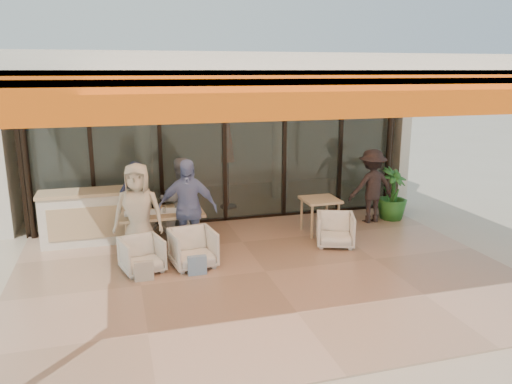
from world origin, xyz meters
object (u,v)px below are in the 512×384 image
host_counter (91,217)px  chair_near_right (193,247)px  dining_table (161,214)px  diner_navy (136,204)px  side_table (320,204)px  chair_near_left (142,253)px  potted_palm (393,194)px  standing_woman (372,186)px  chair_far_left (136,220)px  side_chair (335,229)px  diner_cream (138,213)px  diner_periwinkle (187,209)px  chair_far_right (178,217)px  diner_grey (181,200)px

host_counter → chair_near_right: 2.40m
dining_table → diner_navy: 0.62m
host_counter → side_table: (4.40, -0.69, 0.11)m
side_table → diner_navy: bearing=173.9°
chair_near_left → potted_palm: (5.50, 1.49, 0.26)m
dining_table → standing_woman: standing_woman is taller
chair_near_left → chair_far_left: bearing=75.5°
dining_table → side_chair: 3.25m
side_table → potted_palm: 1.98m
diner_navy → diner_cream: size_ratio=0.93×
diner_navy → host_counter: bearing=-39.5°
diner_cream → potted_palm: diner_cream is taller
host_counter → chair_far_left: size_ratio=2.68×
dining_table → chair_near_left: (-0.41, -0.96, -0.36)m
potted_palm → chair_far_left: bearing=175.8°
host_counter → dining_table: (1.24, -0.75, 0.16)m
chair_far_left → diner_periwinkle: size_ratio=0.39×
host_counter → side_chair: size_ratio=2.65×
dining_table → chair_far_right: dining_table is taller
chair_far_left → standing_woman: standing_woman is taller
chair_far_right → potted_palm: (4.66, -0.41, 0.26)m
chair_near_left → diner_navy: bearing=75.5°
side_chair → standing_woman: size_ratio=0.43×
diner_periwinkle → potted_palm: bearing=27.2°
host_counter → standing_woman: (5.78, -0.26, 0.27)m
standing_woman → diner_navy: bearing=-3.0°
chair_near_left → dining_table: bearing=52.2°
host_counter → diner_grey: size_ratio=1.13×
dining_table → chair_near_right: dining_table is taller
host_counter → diner_periwinkle: size_ratio=1.05×
diner_navy → diner_periwinkle: size_ratio=0.91×
diner_grey → chair_near_left: bearing=52.0°
dining_table → chair_near_left: bearing=-113.3°
chair_far_left → chair_far_right: chair_far_left is taller
diner_grey → standing_woman: 4.11m
diner_periwinkle → side_chair: bearing=10.4°
host_counter → diner_navy: 0.93m
chair_far_right → chair_near_right: 1.90m
standing_woman → side_table: bearing=13.8°
chair_far_right → chair_far_left: bearing=-8.7°
side_chair → standing_woman: bearing=61.4°
chair_far_right → side_chair: 3.18m
chair_near_right → diner_navy: 1.69m
chair_near_left → diner_grey: 1.71m
host_counter → chair_near_left: bearing=-64.0°
diner_grey → standing_woman: size_ratio=1.02×
diner_periwinkle → side_table: 2.79m
host_counter → side_chair: host_counter is taller
chair_near_left → diner_periwinkle: bearing=16.3°
chair_near_left → potted_palm: potted_palm is taller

